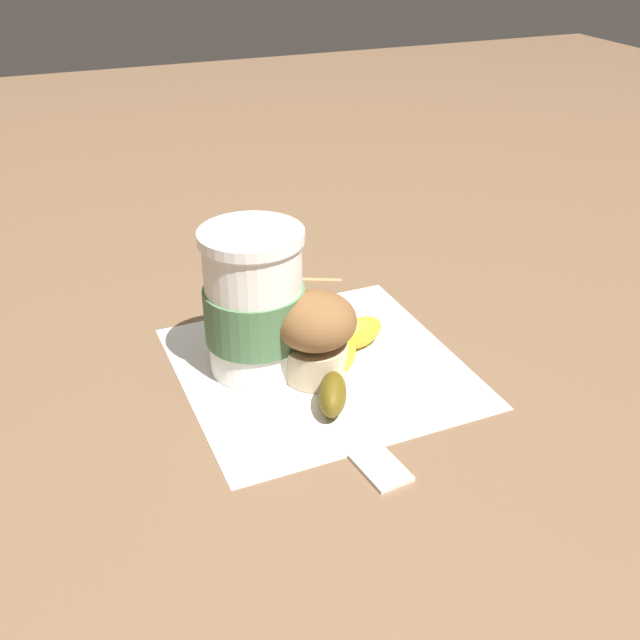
{
  "coord_description": "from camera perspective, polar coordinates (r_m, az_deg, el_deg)",
  "views": [
    {
      "loc": [
        -0.23,
        -0.57,
        0.4
      ],
      "look_at": [
        0.0,
        0.0,
        0.05
      ],
      "focal_mm": 42.0,
      "sensor_mm": 36.0,
      "label": 1
    }
  ],
  "objects": [
    {
      "name": "coffee_cup",
      "position": [
        0.7,
        -5.02,
        1.2
      ],
      "size": [
        0.1,
        0.1,
        0.14
      ],
      "color": "white",
      "rests_on": "paper_napkin"
    },
    {
      "name": "wooden_stirrer",
      "position": [
        0.89,
        -1.88,
        3.16
      ],
      "size": [
        0.1,
        0.05,
        0.0
      ],
      "primitive_type": "cube",
      "rotation": [
        0.0,
        0.0,
        2.71
      ],
      "color": "tan",
      "rests_on": "ground_plane"
    },
    {
      "name": "banana",
      "position": [
        0.71,
        1.68,
        -3.12
      ],
      "size": [
        0.12,
        0.14,
        0.03
      ],
      "color": "gold",
      "rests_on": "paper_napkin"
    },
    {
      "name": "sugar_packet",
      "position": [
        0.61,
        4.66,
        -11.01
      ],
      "size": [
        0.04,
        0.05,
        0.01
      ],
      "primitive_type": "cube",
      "rotation": [
        0.0,
        0.0,
        1.71
      ],
      "color": "white",
      "rests_on": "ground_plane"
    },
    {
      "name": "muffin",
      "position": [
        0.69,
        -0.35,
        -0.96
      ],
      "size": [
        0.08,
        0.08,
        0.09
      ],
      "color": "beige",
      "rests_on": "paper_napkin"
    },
    {
      "name": "ground_plane",
      "position": [
        0.73,
        0.0,
        -3.62
      ],
      "size": [
        3.0,
        3.0,
        0.0
      ],
      "primitive_type": "plane",
      "color": "brown"
    },
    {
      "name": "paper_napkin",
      "position": [
        0.73,
        0.0,
        -3.57
      ],
      "size": [
        0.27,
        0.27,
        0.0
      ],
      "primitive_type": "cube",
      "rotation": [
        0.0,
        0.0,
        0.03
      ],
      "color": "white",
      "rests_on": "ground_plane"
    }
  ]
}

